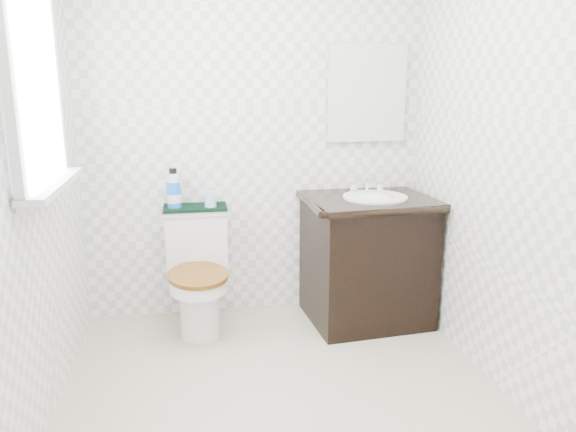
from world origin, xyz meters
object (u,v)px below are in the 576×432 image
object	(u,v)px
vanity	(367,256)
mouthwash_bottle	(174,190)
trash_bin	(325,290)
cup	(210,199)
toilet	(198,277)

from	to	relation	value
vanity	mouthwash_bottle	size ratio (longest dim) A/B	3.73
trash_bin	cup	size ratio (longest dim) A/B	3.36
toilet	vanity	distance (m)	1.09
trash_bin	cup	xyz separation A→B (m)	(-0.75, 0.01, 0.65)
vanity	trash_bin	bearing A→B (deg)	149.57
mouthwash_bottle	trash_bin	bearing A→B (deg)	-1.94
toilet	mouthwash_bottle	xyz separation A→B (m)	(-0.13, 0.11, 0.55)
vanity	cup	world-z (taller)	vanity
mouthwash_bottle	cup	size ratio (longest dim) A/B	2.65
vanity	trash_bin	xyz separation A→B (m)	(-0.24, 0.14, -0.27)
vanity	cup	distance (m)	1.07
trash_bin	mouthwash_bottle	size ratio (longest dim) A/B	1.27
toilet	mouthwash_bottle	distance (m)	0.57
toilet	trash_bin	size ratio (longest dim) A/B	2.38
mouthwash_bottle	cup	world-z (taller)	mouthwash_bottle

